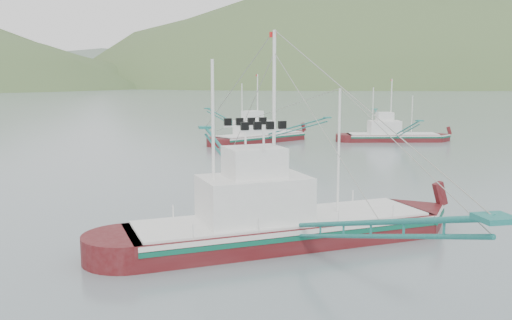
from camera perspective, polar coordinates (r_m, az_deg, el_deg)
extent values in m
plane|color=slate|center=(33.45, 2.10, -6.94)|extent=(1200.00, 1200.00, 0.00)
cube|color=#490C0F|center=(30.81, 2.71, -7.89)|extent=(16.89, 6.94, 2.19)
cube|color=silver|center=(30.56, 2.72, -6.21)|extent=(16.58, 6.98, 0.24)
cube|color=#0C563F|center=(30.63, 2.71, -6.71)|extent=(16.58, 7.00, 0.24)
cube|color=silver|center=(30.50, 2.72, -5.82)|extent=(16.04, 6.60, 0.13)
cube|color=silver|center=(29.63, -0.18, -3.96)|extent=(5.96, 4.33, 2.41)
cube|color=silver|center=(29.27, -0.18, -0.19)|extent=(3.19, 2.83, 1.53)
cylinder|color=white|center=(29.46, 1.81, 3.29)|extent=(0.17, 0.17, 9.84)
cylinder|color=white|center=(28.44, -4.30, 1.58)|extent=(0.15, 0.15, 8.36)
cylinder|color=white|center=(31.29, 8.28, 0.79)|extent=(0.13, 0.13, 6.89)
cube|color=#490C0F|center=(78.96, 13.53, 1.95)|extent=(12.62, 5.37, 1.63)
cube|color=silver|center=(78.88, 13.55, 2.45)|extent=(12.39, 5.39, 0.18)
cube|color=#0C563F|center=(78.90, 13.55, 2.31)|extent=(12.39, 5.41, 0.18)
cube|color=silver|center=(78.87, 13.56, 2.57)|extent=(11.98, 5.10, 0.10)
cube|color=silver|center=(78.48, 12.71, 3.20)|extent=(4.47, 3.29, 1.79)
cube|color=silver|center=(78.36, 12.75, 4.27)|extent=(2.40, 2.14, 1.14)
cylinder|color=white|center=(78.48, 13.36, 5.21)|extent=(0.13, 0.13, 7.34)
cylinder|color=white|center=(77.92, 11.60, 4.84)|extent=(0.11, 0.11, 6.24)
cylinder|color=white|center=(79.32, 15.33, 4.37)|extent=(0.10, 0.10, 5.14)
cube|color=#490C0F|center=(75.77, 0.41, 1.93)|extent=(13.24, 9.44, 1.76)
cube|color=silver|center=(75.68, 0.41, 2.49)|extent=(13.04, 9.38, 0.19)
cube|color=#0C563F|center=(75.71, 0.41, 2.33)|extent=(13.05, 9.39, 0.19)
cube|color=silver|center=(75.67, 0.41, 2.62)|extent=(12.57, 8.97, 0.11)
cube|color=silver|center=(74.72, -0.36, 3.26)|extent=(5.20, 4.58, 1.93)
cube|color=silver|center=(74.59, -0.36, 4.47)|extent=(2.93, 2.80, 1.23)
cylinder|color=white|center=(75.07, 0.16, 5.57)|extent=(0.14, 0.14, 7.91)
cylinder|color=white|center=(73.42, -1.41, 5.04)|extent=(0.12, 0.12, 6.72)
cylinder|color=white|center=(77.18, 1.89, 4.77)|extent=(0.11, 0.11, 5.53)
ellipsoid|color=#435C2F|center=(523.68, 16.67, 7.24)|extent=(684.00, 432.00, 306.00)
ellipsoid|color=slate|center=(592.57, -8.12, 7.63)|extent=(960.00, 400.00, 240.00)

